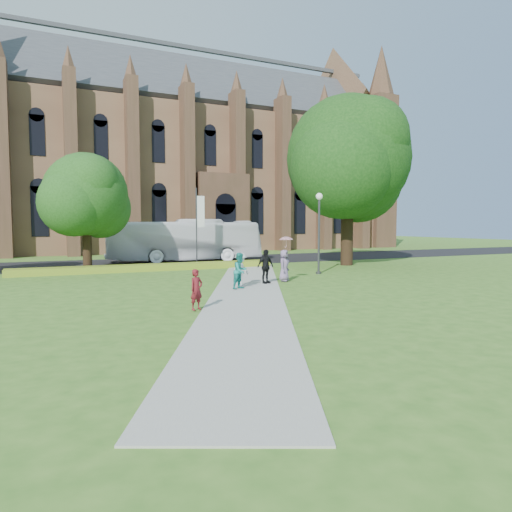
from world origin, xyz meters
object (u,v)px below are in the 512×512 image
tour_coach (184,240)px  pedestrian_0 (196,289)px  large_tree (348,158)px  streetlamp (319,223)px

tour_coach → pedestrian_0: size_ratio=8.58×
large_tree → tour_coach: size_ratio=1.01×
tour_coach → pedestrian_0: bearing=170.8°
pedestrian_0 → streetlamp: bearing=15.4°
large_tree → tour_coach: 15.18m
streetlamp → tour_coach: (-5.26, 12.99, -1.45)m
large_tree → pedestrian_0: 22.55m
streetlamp → pedestrian_0: 14.36m
large_tree → pedestrian_0: size_ratio=8.66×
tour_coach → pedestrian_0: 22.61m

